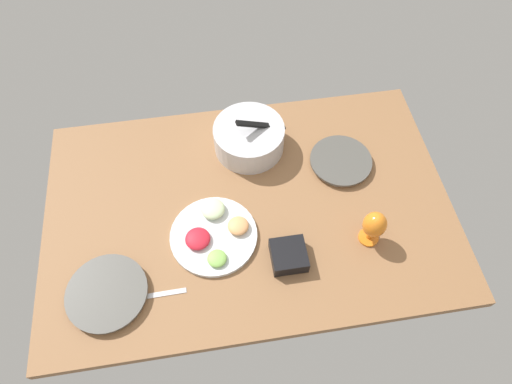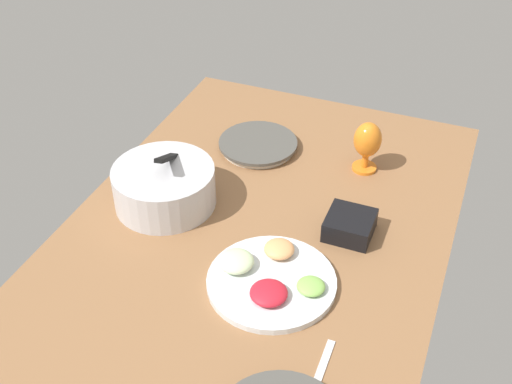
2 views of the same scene
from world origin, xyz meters
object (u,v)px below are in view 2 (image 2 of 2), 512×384
dinner_plate_right (258,145)px  mixing_bowl (164,185)px  fruit_platter (270,278)px  hurricane_glass_orange (367,142)px  square_bowl_black (350,224)px

dinner_plate_right → mixing_bowl: bearing=158.1°
mixing_bowl → fruit_platter: mixing_bowl is taller
dinner_plate_right → hurricane_glass_orange: 36.47cm
square_bowl_black → fruit_platter: bearing=152.1°
mixing_bowl → hurricane_glass_orange: 63.16cm
dinner_plate_right → square_bowl_black: bearing=-127.5°
hurricane_glass_orange → square_bowl_black: hurricane_glass_orange is taller
fruit_platter → square_bowl_black: size_ratio=2.58×
hurricane_glass_orange → dinner_plate_right: bearing=92.9°
dinner_plate_right → fruit_platter: bearing=-155.7°
mixing_bowl → fruit_platter: bearing=-115.7°
mixing_bowl → square_bowl_black: size_ratio=2.40×
dinner_plate_right → hurricane_glass_orange: size_ratio=1.55×
mixing_bowl → dinner_plate_right: bearing=-21.9°
mixing_bowl → hurricane_glass_orange: size_ratio=1.84×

